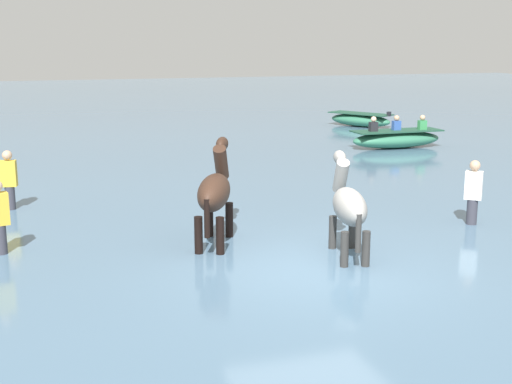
% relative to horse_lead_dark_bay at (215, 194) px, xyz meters
% --- Properties ---
extents(ground_plane, '(120.00, 120.00, 0.00)m').
position_rel_horse_lead_dark_bay_xyz_m(ground_plane, '(1.17, -1.77, -1.26)').
color(ground_plane, '#756B56').
extents(water_surface, '(90.00, 90.00, 0.39)m').
position_rel_horse_lead_dark_bay_xyz_m(water_surface, '(1.17, 8.23, -1.07)').
color(water_surface, slate).
rests_on(water_surface, ground).
extents(horse_lead_dark_bay, '(1.14, 1.91, 2.13)m').
position_rel_horse_lead_dark_bay_xyz_m(horse_lead_dark_bay, '(0.00, 0.00, 0.00)').
color(horse_lead_dark_bay, '#382319').
rests_on(horse_lead_dark_bay, ground).
extents(horse_trailing_grey, '(0.80, 1.85, 2.00)m').
position_rel_horse_lead_dark_bay_xyz_m(horse_trailing_grey, '(1.86, -1.36, -0.08)').
color(horse_trailing_grey, gray).
rests_on(horse_trailing_grey, ground).
extents(boat_far_offshore, '(3.12, 1.00, 1.06)m').
position_rel_horse_lead_dark_bay_xyz_m(boat_far_offshore, '(8.52, 8.74, -0.57)').
color(boat_far_offshore, '#337556').
rests_on(boat_far_offshore, water_surface).
extents(boat_near_starboard, '(2.20, 2.82, 0.69)m').
position_rel_horse_lead_dark_bay_xyz_m(boat_near_starboard, '(10.07, 14.39, -0.60)').
color(boat_near_starboard, '#337556').
rests_on(boat_near_starboard, water_surface).
extents(person_spectator_far, '(0.37, 0.36, 1.63)m').
position_rel_horse_lead_dark_bay_xyz_m(person_spectator_far, '(5.00, -0.31, -0.40)').
color(person_spectator_far, '#383842').
rests_on(person_spectator_far, ground).
extents(person_onlooker_left, '(0.35, 0.25, 1.63)m').
position_rel_horse_lead_dark_bay_xyz_m(person_onlooker_left, '(-3.39, 3.77, -0.40)').
color(person_onlooker_left, '#383842').
rests_on(person_onlooker_left, ground).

